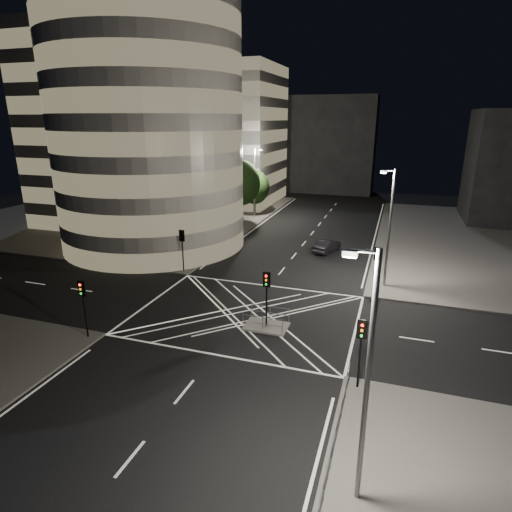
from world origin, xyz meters
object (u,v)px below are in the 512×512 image
(traffic_signal_fr, at_px, (377,262))
(traffic_signal_island, at_px, (267,289))
(sedan, at_px, (327,246))
(traffic_signal_nl, at_px, (83,298))
(street_lamp_left_far, at_px, (255,181))
(street_lamp_right_near, at_px, (366,375))
(street_lamp_right_far, at_px, (389,225))
(central_island, at_px, (266,326))
(traffic_signal_fl, at_px, (182,243))
(street_lamp_left_near, at_px, (199,204))
(traffic_signal_nr, at_px, (361,341))

(traffic_signal_fr, height_order, traffic_signal_island, same)
(sedan, bearing_deg, traffic_signal_fr, 134.88)
(traffic_signal_fr, bearing_deg, traffic_signal_nl, -142.31)
(street_lamp_left_far, relative_size, street_lamp_right_near, 1.00)
(traffic_signal_fr, distance_m, street_lamp_right_far, 3.48)
(central_island, height_order, street_lamp_right_far, street_lamp_right_far)
(traffic_signal_fl, xyz_separation_m, traffic_signal_fr, (17.60, 0.00, 0.00))
(traffic_signal_fr, relative_size, street_lamp_right_far, 0.40)
(central_island, bearing_deg, street_lamp_left_near, 130.27)
(street_lamp_left_near, relative_size, street_lamp_right_near, 1.00)
(traffic_signal_nr, height_order, street_lamp_right_far, street_lamp_right_far)
(traffic_signal_island, bearing_deg, street_lamp_right_far, 54.70)
(traffic_signal_nl, relative_size, street_lamp_left_near, 0.40)
(street_lamp_left_far, relative_size, sedan, 2.36)
(traffic_signal_fl, relative_size, traffic_signal_nl, 1.00)
(traffic_signal_fl, bearing_deg, street_lamp_right_near, -48.76)
(traffic_signal_nl, distance_m, street_lamp_left_far, 36.90)
(traffic_signal_nl, bearing_deg, central_island, 26.14)
(street_lamp_left_far, xyz_separation_m, street_lamp_right_far, (18.87, -21.00, 0.00))
(traffic_signal_fr, relative_size, street_lamp_left_near, 0.40)
(traffic_signal_island, bearing_deg, street_lamp_left_far, 109.95)
(traffic_signal_island, relative_size, street_lamp_right_near, 0.40)
(traffic_signal_fl, height_order, traffic_signal_fr, same)
(central_island, height_order, street_lamp_left_near, street_lamp_left_near)
(traffic_signal_fl, distance_m, traffic_signal_fr, 17.60)
(street_lamp_left_near, distance_m, street_lamp_right_near, 32.13)
(traffic_signal_fr, xyz_separation_m, street_lamp_right_far, (0.64, 2.20, 2.63))
(central_island, bearing_deg, street_lamp_right_far, 54.70)
(traffic_signal_fr, bearing_deg, street_lamp_right_far, 73.89)
(street_lamp_left_near, bearing_deg, central_island, -49.73)
(traffic_signal_nr, height_order, sedan, traffic_signal_nr)
(central_island, relative_size, traffic_signal_fr, 0.75)
(central_island, xyz_separation_m, traffic_signal_fl, (-10.80, 8.30, 2.84))
(traffic_signal_fl, bearing_deg, traffic_signal_fr, 0.00)
(street_lamp_left_near, bearing_deg, street_lamp_right_near, -54.03)
(street_lamp_right_far, height_order, street_lamp_right_near, same)
(central_island, xyz_separation_m, street_lamp_right_near, (7.44, -12.50, 5.47))
(street_lamp_right_near, bearing_deg, street_lamp_left_near, 125.97)
(traffic_signal_fr, relative_size, traffic_signal_island, 1.00)
(traffic_signal_fl, distance_m, street_lamp_left_near, 5.86)
(sedan, bearing_deg, traffic_signal_island, 103.66)
(street_lamp_right_near, bearing_deg, traffic_signal_nl, 158.45)
(traffic_signal_nl, bearing_deg, traffic_signal_fl, 90.00)
(traffic_signal_fl, bearing_deg, street_lamp_left_far, 91.57)
(traffic_signal_island, xyz_separation_m, street_lamp_left_near, (-11.44, 13.50, 2.63))
(traffic_signal_island, bearing_deg, traffic_signal_fl, 142.46)
(traffic_signal_fl, height_order, street_lamp_left_near, street_lamp_left_near)
(traffic_signal_nl, height_order, street_lamp_left_far, street_lamp_left_far)
(traffic_signal_island, relative_size, street_lamp_left_near, 0.40)
(traffic_signal_nl, relative_size, traffic_signal_fr, 1.00)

